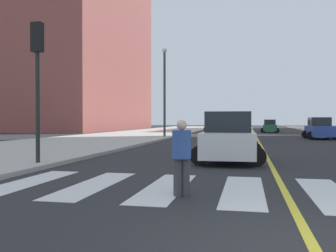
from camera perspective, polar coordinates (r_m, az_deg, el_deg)
name	(u,v)px	position (r m, az deg, el deg)	size (l,w,h in m)	color
sidewalk_kerb_west	(83,142)	(27.18, -12.82, -2.31)	(10.00, 120.00, 0.15)	#B2ADA3
crosswalk_paint	(285,192)	(8.81, 17.32, -9.51)	(13.50, 4.00, 0.01)	silver
lane_divider_paint	(255,134)	(44.67, 13.02, -1.15)	(0.16, 80.00, 0.01)	yellow
low_rise_brick_west	(79,48)	(64.09, -13.37, 11.51)	(16.00, 32.00, 26.80)	brown
car_blue_nearest	(320,129)	(34.01, 22.03, -0.40)	(2.58, 4.09, 1.82)	#2D479E
car_green_second	(270,126)	(50.07, 15.19, -0.05)	(2.39, 3.75, 1.65)	#236B42
car_white_third	(229,139)	(14.47, 9.18, -1.90)	(2.70, 4.28, 1.90)	silver
car_yellow_fourth	(215,125)	(51.67, 7.16, 0.22)	(2.93, 4.68, 2.08)	gold
car_red_fifth	(221,125)	(63.26, 8.09, 0.21)	(2.53, 3.99, 1.76)	red
car_black_sixth	(237,130)	(28.31, 10.37, -0.66)	(2.52, 3.97, 1.76)	black
traffic_light_far_corner	(38,64)	(13.65, -19.18, 8.84)	(0.36, 0.41, 4.75)	black
pedestrian_crossing	(182,154)	(7.87, 2.08, -4.30)	(0.40, 0.40, 1.60)	#38383D
street_lamp	(165,84)	(33.11, -0.53, 6.32)	(0.44, 0.44, 7.78)	#38383D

